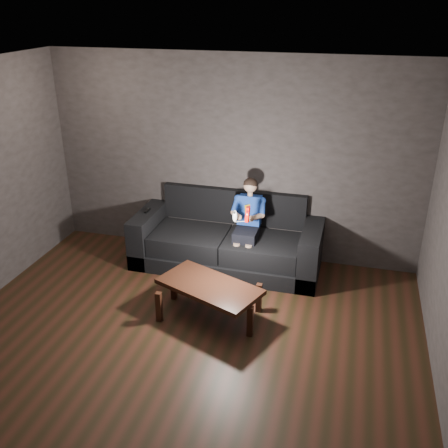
% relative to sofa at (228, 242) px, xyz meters
% --- Properties ---
extents(floor, '(5.00, 5.00, 0.00)m').
position_rel_sofa_xyz_m(floor, '(-0.05, -2.14, -0.31)').
color(floor, black).
rests_on(floor, ground).
extents(back_wall, '(5.00, 0.04, 2.70)m').
position_rel_sofa_xyz_m(back_wall, '(-0.05, 0.36, 1.04)').
color(back_wall, '#342F2E').
rests_on(back_wall, ground).
extents(ceiling, '(5.00, 5.00, 0.02)m').
position_rel_sofa_xyz_m(ceiling, '(-0.05, -2.14, 2.39)').
color(ceiling, white).
rests_on(ceiling, back_wall).
extents(sofa, '(2.45, 1.06, 0.95)m').
position_rel_sofa_xyz_m(sofa, '(0.00, 0.00, 0.00)').
color(sofa, black).
rests_on(sofa, floor).
extents(child, '(0.43, 0.53, 1.07)m').
position_rel_sofa_xyz_m(child, '(0.28, -0.08, 0.45)').
color(child, black).
rests_on(child, sofa).
extents(wii_remote_red, '(0.05, 0.07, 0.18)m').
position_rel_sofa_xyz_m(wii_remote_red, '(0.36, -0.49, 0.64)').
color(wii_remote_red, red).
rests_on(wii_remote_red, child).
extents(nunchuk_white, '(0.08, 0.10, 0.15)m').
position_rel_sofa_xyz_m(nunchuk_white, '(0.21, -0.48, 0.61)').
color(nunchuk_white, white).
rests_on(nunchuk_white, child).
extents(wii_remote_black, '(0.03, 0.14, 0.03)m').
position_rel_sofa_xyz_m(wii_remote_black, '(-1.10, -0.09, 0.37)').
color(wii_remote_black, black).
rests_on(wii_remote_black, sofa).
extents(coffee_table, '(1.26, 0.95, 0.41)m').
position_rel_sofa_xyz_m(coffee_table, '(0.12, -1.26, 0.05)').
color(coffee_table, black).
rests_on(coffee_table, floor).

